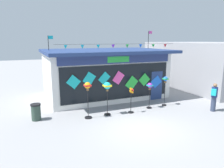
{
  "coord_description": "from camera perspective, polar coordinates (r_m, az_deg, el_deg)",
  "views": [
    {
      "loc": [
        -5.01,
        -8.19,
        4.15
      ],
      "look_at": [
        0.15,
        3.86,
        1.41
      ],
      "focal_mm": 34.0,
      "sensor_mm": 36.0,
      "label": 1
    }
  ],
  "objects": [
    {
      "name": "ground_plane",
      "position": [
        10.46,
        7.78,
        -11.7
      ],
      "size": [
        80.0,
        80.0,
        0.0
      ],
      "primitive_type": "plane",
      "color": "gray"
    },
    {
      "name": "kite_shop_building",
      "position": [
        15.96,
        -2.26,
        3.15
      ],
      "size": [
        8.67,
        6.14,
        4.85
      ],
      "color": "silver",
      "rests_on": "ground_plane"
    },
    {
      "name": "wind_spinner_far_left",
      "position": [
        11.24,
        -6.56,
        -1.88
      ],
      "size": [
        0.39,
        0.39,
        1.98
      ],
      "color": "black",
      "rests_on": "ground_plane"
    },
    {
      "name": "wind_spinner_left",
      "position": [
        11.66,
        -1.29,
        -1.25
      ],
      "size": [
        0.4,
        0.4,
        1.88
      ],
      "color": "black",
      "rests_on": "ground_plane"
    },
    {
      "name": "wind_spinner_center_left",
      "position": [
        12.16,
        5.2,
        -3.52
      ],
      "size": [
        0.36,
        0.32,
        1.52
      ],
      "color": "black",
      "rests_on": "ground_plane"
    },
    {
      "name": "wind_spinner_center_right",
      "position": [
        13.08,
        10.11,
        -1.27
      ],
      "size": [
        0.32,
        0.32,
        1.6
      ],
      "color": "black",
      "rests_on": "ground_plane"
    },
    {
      "name": "wind_spinner_right",
      "position": [
        13.78,
        14.12,
        0.19
      ],
      "size": [
        0.3,
        0.3,
        1.89
      ],
      "color": "black",
      "rests_on": "ground_plane"
    },
    {
      "name": "person_near_camera",
      "position": [
        13.79,
        25.74,
        -3.08
      ],
      "size": [
        0.48,
        0.42,
        1.68
      ],
      "rotation": [
        0.0,
        0.0,
        2.07
      ],
      "color": "#333D56",
      "rests_on": "ground_plane"
    },
    {
      "name": "trash_bin",
      "position": [
        11.88,
        -19.77,
        -7.08
      ],
      "size": [
        0.52,
        0.52,
        0.89
      ],
      "color": "#2D4238",
      "rests_on": "ground_plane"
    },
    {
      "name": "neighbour_building",
      "position": [
        21.62,
        24.29,
        4.95
      ],
      "size": [
        7.66,
        9.66,
        3.92
      ],
      "primitive_type": "cube",
      "color": "#99999E",
      "rests_on": "ground_plane"
    }
  ]
}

